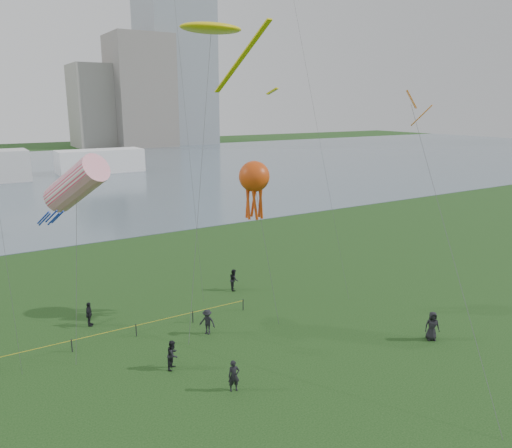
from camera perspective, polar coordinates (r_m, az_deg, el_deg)
ground_plane at (r=24.58m, az=13.46°, el=-23.41°), size 400.00×400.00×0.00m
lake at (r=115.30m, az=-24.29°, el=5.04°), size 400.00×120.00×0.08m
building_mid at (r=185.63m, az=-13.08°, el=14.52°), size 20.00×20.00×38.00m
building_low at (r=187.31m, az=-17.75°, el=12.70°), size 16.00×18.00×28.00m
pavilion_right at (r=115.67m, az=-17.37°, el=6.88°), size 18.00×7.00×5.00m
spectator_a at (r=29.50m, az=-9.48°, el=-14.51°), size 1.04×1.04×1.71m
spectator_b at (r=33.22m, az=-5.59°, el=-11.07°), size 1.16×1.24×1.68m
spectator_c at (r=35.99m, az=-18.54°, el=-9.75°), size 0.84×1.06×1.68m
spectator_d at (r=34.16m, az=19.48°, el=-10.92°), size 1.10×1.00×1.88m
spectator_f at (r=27.19m, az=-2.55°, el=-16.95°), size 0.70×0.56×1.68m
spectator_g at (r=40.47m, az=-2.55°, el=-6.37°), size 0.91×1.02×1.74m
kite_stingray at (r=38.10m, az=-5.07°, el=21.28°), size 8.05×9.95×20.27m
kite_windsock at (r=31.35m, az=-19.87°, el=4.30°), size 4.25×5.33×11.95m
kite_octopus at (r=33.82m, az=-0.21°, el=5.31°), size 2.09×3.63×10.94m
kite_delta at (r=33.45m, az=17.82°, el=11.87°), size 6.71×12.63×15.52m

